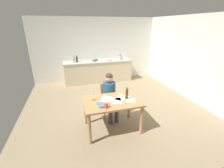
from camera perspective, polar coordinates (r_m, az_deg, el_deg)
The scene contains 23 objects.
ground_plane at distance 4.73m, azimuth 0.46°, elevation -8.27°, with size 5.20×5.20×0.04m, color #937F60.
wall_back at distance 6.73m, azimuth -5.92°, elevation 12.51°, with size 5.20×0.12×2.60m, color silver.
wall_right at distance 5.55m, azimuth 27.53°, elevation 8.38°, with size 0.12×5.20×2.60m, color silver.
kitchen_counter at distance 6.56m, azimuth -5.07°, elevation 4.73°, with size 2.82×0.64×0.90m.
dining_table at distance 3.46m, azimuth 0.00°, elevation -7.78°, with size 1.26×0.83×0.74m.
chair_at_table at distance 4.12m, azimuth -1.32°, elevation -5.25°, with size 0.41×0.41×0.85m.
person_seated at distance 3.90m, azimuth -0.76°, elevation -3.47°, with size 0.32×0.59×1.19m.
coffee_mug at distance 3.11m, azimuth -2.17°, elevation -8.00°, with size 0.11×0.08×0.10m.
candlestick at distance 3.42m, azimuth -7.24°, elevation -4.95°, with size 0.06×0.06×0.26m.
book_magazine at distance 3.21m, azimuth -4.04°, elevation -7.75°, with size 0.12×0.22×0.03m, color teal.
paper_letter at distance 3.54m, azimuth 3.42°, elevation -5.09°, with size 0.21×0.30×0.00m, color white.
paper_bill at distance 3.40m, azimuth 1.65°, elevation -6.23°, with size 0.21×0.30×0.00m, color white.
paper_envelope at distance 3.49m, azimuth 6.70°, elevation -5.61°, with size 0.21×0.30×0.00m, color white.
paper_receipt at distance 3.48m, azimuth -2.10°, elevation -5.56°, with size 0.21×0.30×0.00m, color white.
wine_bottle_on_table at distance 3.46m, azimuth 5.53°, elevation -3.69°, with size 0.06×0.06×0.27m.
sink_unit at distance 6.54m, azimuth -1.58°, elevation 9.00°, with size 0.36×0.36×0.24m.
bottle_oil at distance 6.33m, azimuth -14.00°, elevation 8.74°, with size 0.07×0.07×0.25m.
bottle_vinegar at distance 6.37m, azimuth -12.91°, elevation 8.97°, with size 0.07×0.07×0.26m.
mixing_bowl at distance 6.48m, azimuth -6.56°, elevation 9.09°, with size 0.26×0.26×0.12m, color #668C99.
stovetop_kettle at distance 6.68m, azimuth 3.11°, elevation 9.89°, with size 0.18×0.18×0.22m.
wine_glass_near_sink at distance 6.58m, azimuth -5.00°, elevation 9.77°, with size 0.07×0.07×0.15m.
wine_glass_by_kettle at distance 6.57m, azimuth -5.87°, elevation 9.71°, with size 0.07×0.07×0.15m.
wine_glass_back_left at distance 6.55m, azimuth -6.74°, elevation 9.65°, with size 0.07×0.07×0.15m.
Camera 1 is at (-1.17, -3.95, 2.31)m, focal length 24.62 mm.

